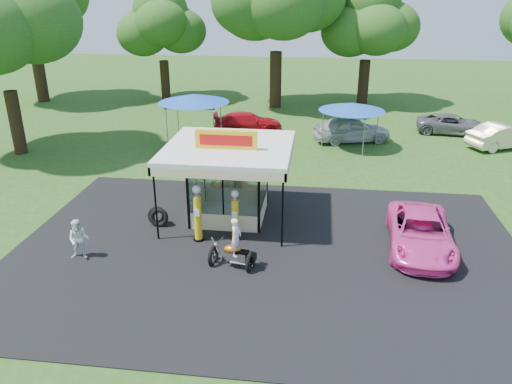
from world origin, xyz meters
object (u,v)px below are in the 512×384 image
Objects in this scene: motorcycle at (235,248)px; kiosk_car at (238,189)px; spectator_west at (79,240)px; bg_car_e at (504,136)px; tent_west at (194,99)px; pink_sedan at (421,232)px; bg_car_c at (352,129)px; bg_car_b at (248,122)px; gas_station_kiosk at (229,180)px; bg_car_d at (452,124)px; tent_east at (352,107)px; gas_pump_right at (235,217)px; gas_pump_left at (198,215)px.

kiosk_car is (-0.95, 6.52, -0.33)m from motorcycle.
bg_car_e is at bearing 29.72° from spectator_west.
tent_west is at bearing 25.60° from kiosk_car.
bg_car_c is at bearing 101.64° from pink_sedan.
gas_station_kiosk is at bearing 171.69° from bg_car_b.
bg_car_d is (14.33, 1.49, -0.04)m from bg_car_b.
bg_car_b is at bearing 58.16° from bg_car_e.
tent_east is (-2.16, 13.31, 1.92)m from pink_sedan.
pink_sedan is at bearing 0.96° from spectator_west.
tent_east reaches higher than bg_car_e.
kiosk_car is 11.95m from bg_car_b.
gas_station_kiosk is 2.43× the size of gas_pump_right.
bg_car_c is (7.22, -1.40, 0.15)m from bg_car_b.
motorcycle reaches higher than kiosk_car.
motorcycle is (1.82, -1.89, -0.36)m from gas_pump_left.
bg_car_d is at bearing -97.32° from bg_car_b.
gas_pump_right reaches higher than bg_car_d.
gas_station_kiosk is 1.17× the size of tent_west.
gas_pump_left reaches higher than bg_car_b.
kiosk_car is 0.68× the size of tent_east.
bg_car_e is at bearing 66.21° from pink_sedan.
gas_station_kiosk is 3.33× the size of spectator_west.
motorcycle is 18.54m from bg_car_b.
pink_sedan is 13.22m from spectator_west.
gas_station_kiosk is 1.12× the size of bg_car_d.
gas_pump_right is 0.44× the size of bg_car_c.
motorcycle is 0.43× the size of bg_car_b.
spectator_west reaches higher than bg_car_b.
gas_station_kiosk is 1.13× the size of bg_car_e.
bg_car_c is (6.87, 15.12, -0.31)m from gas_pump_left.
spectator_west reaches higher than bg_car_e.
bg_car_c is 7.68m from bg_car_d.
bg_car_b reaches higher than kiosk_car.
tent_east reaches higher than gas_pump_left.
spectator_west is 18.89m from bg_car_b.
gas_pump_right is 16.40m from bg_car_b.
pink_sedan is 18.20m from tent_west.
bg_car_c is at bearing 82.08° from tent_east.
tent_west is at bearing 112.12° from bg_car_d.
gas_pump_left is 1.51× the size of spectator_west.
bg_car_e is (15.60, 12.51, -1.00)m from gas_station_kiosk.
tent_east is at bearing 70.38° from bg_car_e.
gas_pump_left reaches higher than bg_car_c.
kiosk_car is 0.55× the size of pink_sedan.
bg_car_b is 7.79m from tent_east.
gas_pump_right is 0.43× the size of pink_sedan.
tent_east is (4.86, 15.66, 1.83)m from motorcycle.
gas_station_kiosk reaches higher than spectator_west.
gas_pump_right is at bearing -110.98° from tent_east.
tent_east is at bearing 69.02° from gas_pump_right.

